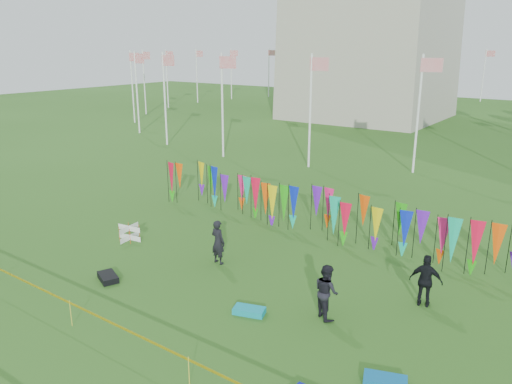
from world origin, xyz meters
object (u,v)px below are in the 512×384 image
Objects in this scene: person_mid at (326,291)px; kite_bag_turquoise at (249,311)px; kite_bag_black at (108,277)px; kite_bag_teal at (385,381)px; box_kite at (129,233)px; person_left at (218,242)px; person_right at (426,281)px.

kite_bag_turquoise is (-2.14, -1.30, -0.82)m from person_mid.
kite_bag_teal is at bearing 1.66° from kite_bag_black.
person_mid reaches higher than kite_bag_teal.
kite_bag_teal is at bearing 176.82° from person_mid.
kite_bag_teal is at bearing -12.16° from box_kite.
person_left reaches higher than kite_bag_black.
kite_bag_turquoise is 5.91m from kite_bag_black.
box_kite is at bearing 166.14° from kite_bag_turquoise.
person_right is 1.66× the size of kite_bag_teal.
person_left is 4.29m from kite_bag_turquoise.
person_mid reaches higher than kite_bag_turquoise.
kite_bag_black is at bearing 50.16° from person_mid.
person_mid reaches higher than kite_bag_black.
kite_bag_turquoise is (3.40, -2.49, -0.82)m from person_left.
person_left is 1.78× the size of kite_bag_turquoise.
person_mid is 3.53m from person_right.
person_right is 1.85× the size of kite_bag_black.
kite_bag_turquoise is at bearing 170.68° from kite_bag_teal.
person_left is (4.88, 0.45, 0.57)m from box_kite.
box_kite is 0.63× the size of kite_bag_teal.
person_right is at bearing 40.84° from kite_bag_turquoise.
kite_bag_turquoise is at bearing 30.18° from person_right.
kite_bag_turquoise is at bearing -13.86° from box_kite.
person_right reaches higher than kite_bag_black.
person_mid is 8.35m from kite_bag_black.
person_mid is (5.54, -1.20, -0.00)m from person_left.
person_right reaches higher than kite_bag_turquoise.
person_left reaches higher than box_kite.
kite_bag_black reaches higher than kite_bag_turquoise.
person_right is at bearing 96.17° from kite_bag_teal.
person_right reaches higher than kite_bag_teal.
person_right is 4.83m from kite_bag_teal.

